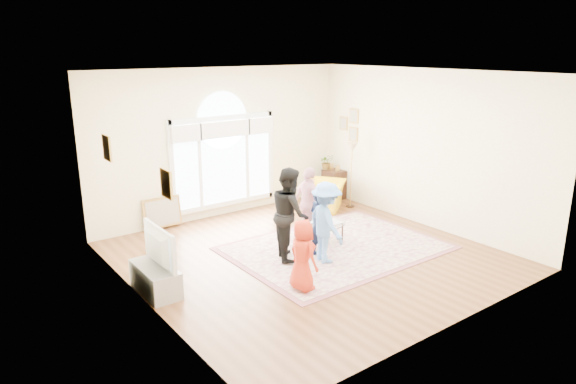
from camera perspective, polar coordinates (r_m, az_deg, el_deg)
ground at (r=9.26m, az=2.32°, el=-7.07°), size 6.00×6.00×0.00m
room_shell at (r=11.06m, az=-6.84°, el=5.14°), size 6.00×6.00×6.00m
area_rug at (r=9.61m, az=5.35°, el=-6.17°), size 3.60×2.60×0.02m
rug_border at (r=9.61m, az=5.35°, el=-6.20°), size 3.80×2.80×0.01m
tv_console at (r=8.14m, az=-14.51°, el=-9.34°), size 0.45×1.00×0.42m
television at (r=7.94m, az=-14.72°, el=-5.97°), size 0.17×1.06×0.61m
coffee_table at (r=9.61m, az=3.95°, el=-3.67°), size 1.14×0.83×0.54m
armchair at (r=11.79m, az=4.12°, el=-0.36°), size 1.30×1.28×0.64m
side_cabinet at (r=12.64m, az=5.12°, el=0.87°), size 0.40×0.50×0.70m
floor_lamp at (r=11.76m, az=7.12°, el=4.35°), size 0.27×0.27×1.51m
plant_pedestal at (r=12.73m, az=4.26°, el=1.00°), size 0.20×0.20×0.70m
potted_plant at (r=12.60m, az=4.31°, el=3.36°), size 0.41×0.39×0.37m
leaning_picture at (r=10.88m, az=-13.69°, el=-3.95°), size 0.80×0.14×0.62m
child_red at (r=7.79m, az=1.65°, el=-7.01°), size 0.38×0.56×1.12m
child_navy at (r=8.97m, az=3.53°, el=-3.46°), size 0.31×0.46×1.24m
child_black at (r=8.86m, az=0.21°, el=-2.39°), size 0.89×0.97×1.62m
child_pink at (r=9.80m, az=2.35°, el=-1.27°), size 0.36×0.83×1.40m
child_blue at (r=8.76m, az=4.26°, el=-3.39°), size 0.68×0.99×1.41m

